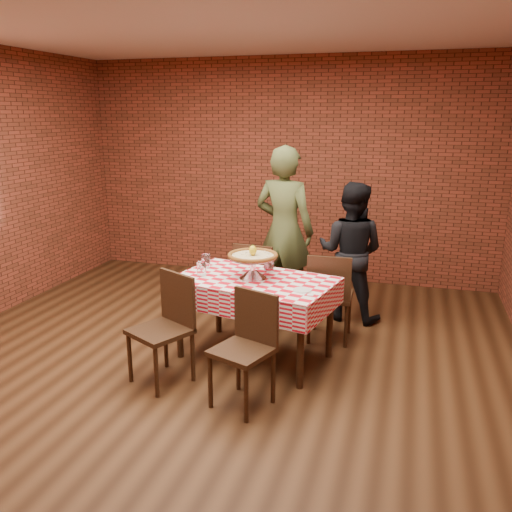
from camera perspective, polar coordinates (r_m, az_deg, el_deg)
name	(u,v)px	position (r m, az deg, el deg)	size (l,w,h in m)	color
ground	(205,372)	(4.75, -5.55, -12.32)	(6.00, 6.00, 0.00)	black
back_wall	(286,170)	(7.12, 3.29, 9.19)	(5.50, 5.50, 0.00)	#612C1C
table	(255,319)	(4.85, -0.15, -6.77)	(1.37, 0.82, 0.75)	#342011
tablecloth	(255,291)	(4.76, -0.15, -3.81)	(1.40, 0.86, 0.24)	red
pizza_stand	(253,267)	(4.72, -0.34, -1.22)	(0.44, 0.44, 0.20)	silver
pizza	(253,256)	(4.69, -0.35, 0.00)	(0.45, 0.45, 0.03)	beige
lemon	(253,250)	(4.68, -0.35, 0.61)	(0.07, 0.07, 0.09)	yellow
water_glass_left	(201,269)	(4.82, -5.89, -1.36)	(0.08, 0.08, 0.13)	white
water_glass_right	(206,261)	(5.07, -5.42, -0.52)	(0.08, 0.08, 0.13)	white
side_plate	(302,290)	(4.42, 5.00, -3.68)	(0.15, 0.15, 0.01)	white
sweetener_packet_a	(304,293)	(4.36, 5.14, -4.00)	(0.05, 0.04, 0.01)	white
sweetener_packet_b	(310,295)	(4.33, 5.87, -4.19)	(0.05, 0.04, 0.01)	white
condiment_caddy	(269,265)	(4.94, 1.46, -0.93)	(0.09, 0.07, 0.12)	silver
chair_near_left	(160,331)	(4.47, -10.30, -7.92)	(0.43, 0.43, 0.91)	#342011
chair_near_right	(242,352)	(4.06, -1.54, -10.34)	(0.40, 0.40, 0.88)	#342011
chair_far_left	(259,283)	(5.60, 0.37, -2.90)	(0.43, 0.43, 0.91)	#342011
chair_far_right	(330,296)	(5.27, 8.01, -4.27)	(0.42, 0.42, 0.90)	#342011
diner_olive	(284,231)	(5.84, 3.06, 2.72)	(0.68, 0.45, 1.86)	#444C27
diner_black	(351,252)	(5.75, 10.14, 0.45)	(0.73, 0.57, 1.50)	black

